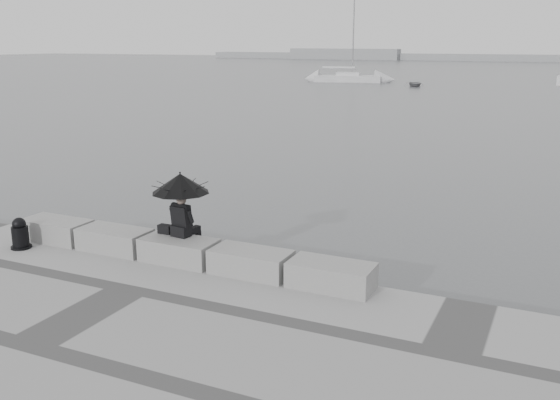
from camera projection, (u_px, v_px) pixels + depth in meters
The scene contains 12 objects.
ground at pixel (192, 277), 13.66m from camera, with size 360.00×360.00×0.00m, color #4F5255.
stone_block_far_left at pixel (57, 230), 14.48m from camera, with size 1.60×0.80×0.50m, color gray.
stone_block_left at pixel (115, 240), 13.78m from camera, with size 1.60×0.80×0.50m, color gray.
stone_block_centre at pixel (179, 250), 13.08m from camera, with size 1.60×0.80×0.50m, color gray.
stone_block_right at pixel (251, 262), 12.38m from camera, with size 1.60×0.80×0.50m, color gray.
stone_block_far_right at pixel (331, 276), 11.69m from camera, with size 1.60×0.80×0.50m, color gray.
seated_person at pixel (180, 190), 13.00m from camera, with size 1.22×1.22×1.39m.
bag at pixel (165, 229), 13.38m from camera, with size 0.30×0.17×0.19m, color black.
mooring_bollard at pixel (20, 235), 13.91m from camera, with size 0.45×0.45×0.72m.
distant_landmass at pixel (510, 58), 152.32m from camera, with size 180.00×8.00×2.80m.
sailboat_left at pixel (348, 78), 77.00m from camera, with size 8.41×4.01×12.90m.
dinghy at pixel (415, 84), 69.85m from camera, with size 3.13×1.32×0.53m, color gray.
Camera 1 is at (7.18, -10.79, 5.03)m, focal length 40.00 mm.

